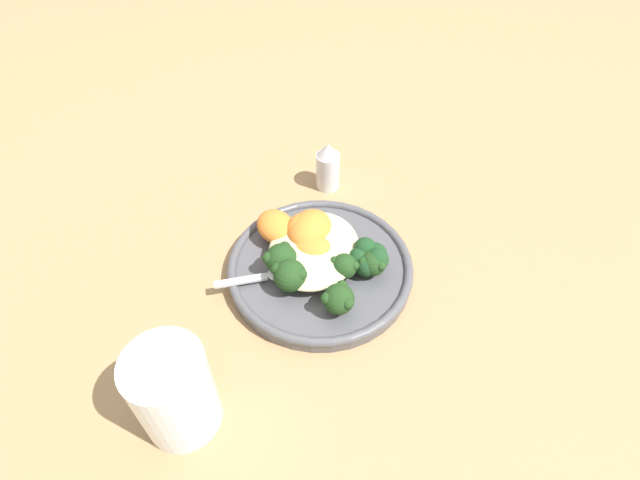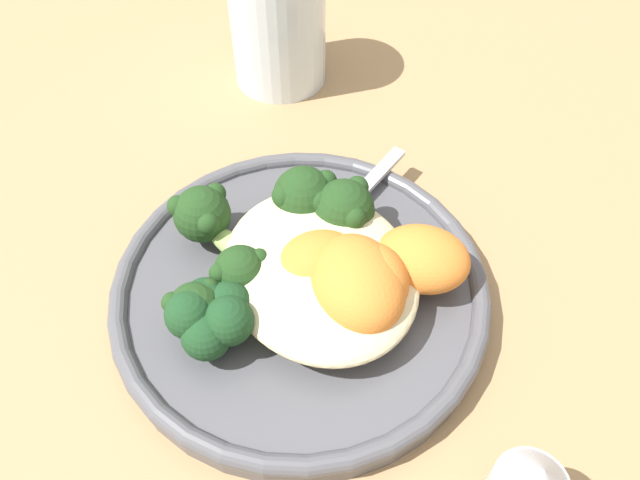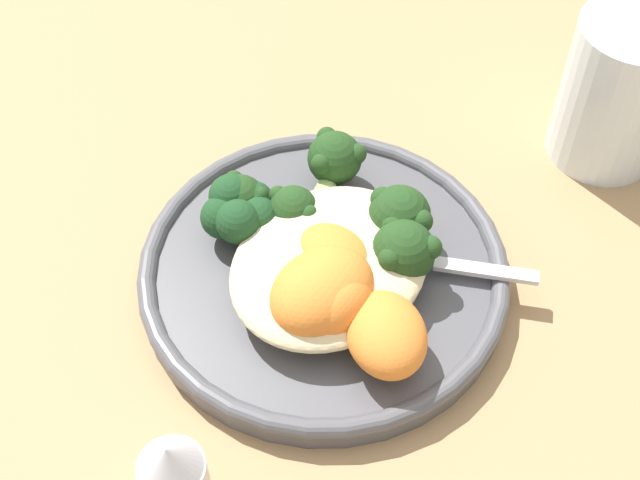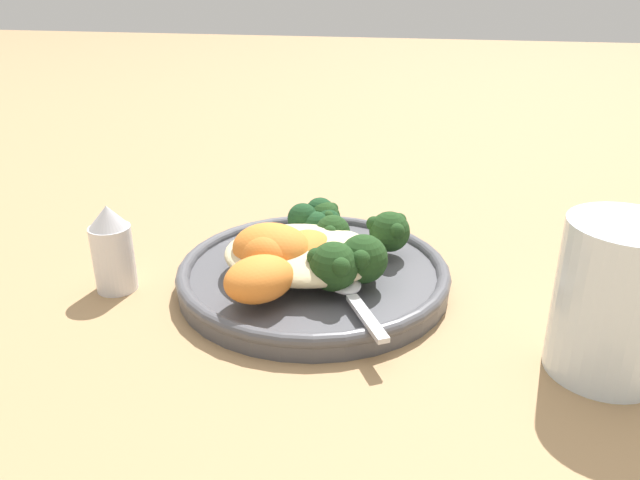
# 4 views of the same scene
# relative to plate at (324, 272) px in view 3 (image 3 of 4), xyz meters

# --- Properties ---
(ground_plane) EXTENTS (4.00, 4.00, 0.00)m
(ground_plane) POSITION_rel_plate_xyz_m (0.01, -0.01, -0.01)
(ground_plane) COLOR #9E7A51
(plate) EXTENTS (0.24, 0.24, 0.02)m
(plate) POSITION_rel_plate_xyz_m (0.00, 0.00, 0.00)
(plate) COLOR #4C4C51
(plate) RESTS_ON ground_plane
(quinoa_mound) EXTENTS (0.13, 0.11, 0.03)m
(quinoa_mound) POSITION_rel_plate_xyz_m (-0.01, -0.01, 0.02)
(quinoa_mound) COLOR beige
(quinoa_mound) RESTS_ON plate
(broccoli_stalk_0) EXTENTS (0.09, 0.09, 0.04)m
(broccoli_stalk_0) POSITION_rel_plate_xyz_m (0.02, -0.03, 0.03)
(broccoli_stalk_0) COLOR #8EB25B
(broccoli_stalk_0) RESTS_ON plate
(broccoli_stalk_1) EXTENTS (0.11, 0.07, 0.04)m
(broccoli_stalk_1) POSITION_rel_plate_xyz_m (0.03, -0.02, 0.03)
(broccoli_stalk_1) COLOR #8EB25B
(broccoli_stalk_1) RESTS_ON plate
(broccoli_stalk_2) EXTENTS (0.12, 0.07, 0.04)m
(broccoli_stalk_2) POSITION_rel_plate_xyz_m (0.04, 0.03, 0.03)
(broccoli_stalk_2) COLOR #8EB25B
(broccoli_stalk_2) RESTS_ON plate
(broccoli_stalk_3) EXTENTS (0.06, 0.07, 0.03)m
(broccoli_stalk_3) POSITION_rel_plate_xyz_m (0.01, 0.03, 0.02)
(broccoli_stalk_3) COLOR #8EB25B
(broccoli_stalk_3) RESTS_ON plate
(broccoli_stalk_4) EXTENTS (0.05, 0.09, 0.03)m
(broccoli_stalk_4) POSITION_rel_plate_xyz_m (-0.01, 0.05, 0.02)
(broccoli_stalk_4) COLOR #8EB25B
(broccoli_stalk_4) RESTS_ON plate
(sweet_potato_chunk_0) EXTENTS (0.07, 0.06, 0.04)m
(sweet_potato_chunk_0) POSITION_rel_plate_xyz_m (-0.03, -0.02, 0.03)
(sweet_potato_chunk_0) COLOR orange
(sweet_potato_chunk_0) RESTS_ON plate
(sweet_potato_chunk_1) EXTENTS (0.07, 0.07, 0.03)m
(sweet_potato_chunk_1) POSITION_rel_plate_xyz_m (-0.03, -0.07, 0.03)
(sweet_potato_chunk_1) COLOR orange
(sweet_potato_chunk_1) RESTS_ON plate
(sweet_potato_chunk_2) EXTENTS (0.05, 0.06, 0.03)m
(sweet_potato_chunk_2) POSITION_rel_plate_xyz_m (-0.00, -0.01, 0.03)
(sweet_potato_chunk_2) COLOR orange
(sweet_potato_chunk_2) RESTS_ON plate
(sweet_potato_chunk_3) EXTENTS (0.05, 0.04, 0.04)m
(sweet_potato_chunk_3) POSITION_rel_plate_xyz_m (-0.03, -0.03, 0.03)
(sweet_potato_chunk_3) COLOR orange
(sweet_potato_chunk_3) RESTS_ON plate
(kale_tuft) EXTENTS (0.05, 0.05, 0.03)m
(kale_tuft) POSITION_rel_plate_xyz_m (-0.01, 0.06, 0.03)
(kale_tuft) COLOR #193D1E
(kale_tuft) RESTS_ON plate
(spoon) EXTENTS (0.06, 0.10, 0.01)m
(spoon) POSITION_rel_plate_xyz_m (0.04, -0.05, 0.01)
(spoon) COLOR silver
(spoon) RESTS_ON plate
(water_glass) EXTENTS (0.08, 0.08, 0.11)m
(water_glass) POSITION_rel_plate_xyz_m (0.22, -0.08, 0.04)
(water_glass) COLOR silver
(water_glass) RESTS_ON ground_plane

